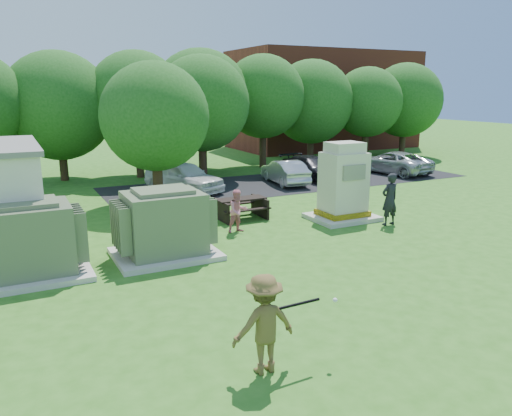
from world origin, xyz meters
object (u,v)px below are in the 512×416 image
transformer_left (28,242)px  car_silver_b (393,162)px  car_white (184,177)px  person_at_picnic (238,211)px  car_dark (312,168)px  transformer_right (164,225)px  batter (264,324)px  car_silver_a (285,172)px  person_by_generator (390,199)px  picnic_table (241,206)px  generator_cabinet (343,186)px

transformer_left → car_silver_b: (20.27, 8.71, -0.31)m
transformer_left → car_white: transformer_left is taller
person_at_picnic → car_white: (0.62, 7.67, -0.01)m
person_at_picnic → car_dark: size_ratio=0.34×
transformer_right → batter: (-0.27, -6.90, -0.06)m
transformer_left → car_silver_a: 15.50m
car_dark → person_at_picnic: bearing=-141.8°
person_by_generator → person_at_picnic: bearing=-19.7°
picnic_table → car_white: 6.03m
person_by_generator → car_dark: bearing=-108.9°
batter → car_silver_b: (16.84, 15.61, -0.25)m
person_at_picnic → batter: bearing=-116.0°
picnic_table → car_white: size_ratio=0.43×
car_dark → car_silver_b: 5.44m
car_white → picnic_table: bearing=-111.7°
batter → person_by_generator: 10.95m
transformer_left → batter: size_ratio=1.65×
picnic_table → car_silver_a: car_silver_a is taller
transformer_left → car_dark: size_ratio=0.68×
car_white → car_dark: size_ratio=0.99×
person_by_generator → car_white: person_by_generator is taller
generator_cabinet → car_white: (-3.71, 7.87, -0.55)m
car_silver_b → transformer_right: bearing=19.0°
transformer_right → person_at_picnic: size_ratio=1.98×
person_by_generator → car_dark: 9.75m
car_dark → car_white: bearing=174.9°
picnic_table → transformer_left: bearing=-158.2°
transformer_left → batter: (3.43, -6.90, -0.06)m
batter → car_silver_b: bearing=-136.5°
transformer_left → car_white: 11.69m
picnic_table → car_silver_a: 7.66m
person_at_picnic → car_white: 7.69m
generator_cabinet → person_by_generator: bearing=-54.0°
picnic_table → car_white: bearing=92.5°
transformer_left → car_dark: transformer_left is taller
generator_cabinet → batter: (-7.65, -8.10, -0.39)m
transformer_right → car_white: transformer_right is taller
picnic_table → batter: batter is taller
transformer_right → person_at_picnic: (3.05, 1.40, -0.21)m
transformer_left → car_dark: bearing=31.6°
batter → car_white: 16.45m
person_at_picnic → picnic_table: bearing=57.6°
generator_cabinet → car_silver_b: (9.18, 7.51, -0.64)m
transformer_right → person_by_generator: bearing=-1.6°
car_dark → generator_cabinet: bearing=-120.9°
transformer_left → person_by_generator: size_ratio=1.55×
car_silver_b → car_white: bearing=-10.3°
batter → person_by_generator: bearing=-141.8°
generator_cabinet → picnic_table: 3.99m
car_white → car_silver_b: 12.90m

